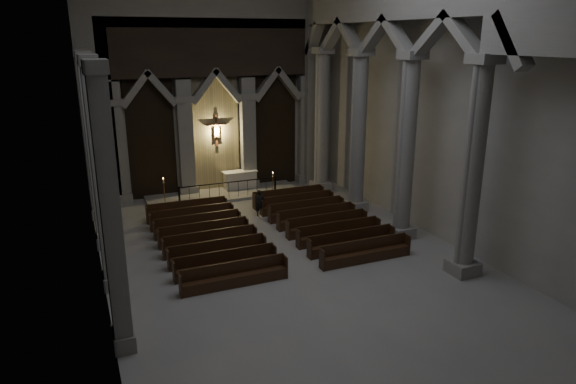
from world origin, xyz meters
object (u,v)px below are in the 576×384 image
object	(u,v)px
altar_rail	(229,188)
candle_stand_right	(273,192)
worshipper	(260,203)
candle_stand_left	(165,199)
pews	(267,231)
altar	(240,179)

from	to	relation	value
altar_rail	candle_stand_right	distance (m)	2.42
candle_stand_right	worshipper	size ratio (longest dim) A/B	1.15
candle_stand_left	pews	distance (m)	6.92
altar_rail	worshipper	distance (m)	3.10
candle_stand_left	worshipper	bearing A→B (deg)	-37.72
pews	worshipper	bearing A→B (deg)	75.95
worshipper	pews	bearing A→B (deg)	-100.97
altar	candle_stand_right	bearing A→B (deg)	-63.67
candle_stand_left	worshipper	world-z (taller)	candle_stand_left
candle_stand_right	altar_rail	bearing A→B (deg)	163.69
altar	candle_stand_left	bearing A→B (deg)	-162.34
candle_stand_left	altar_rail	bearing A→B (deg)	-2.90
altar_rail	candle_stand_left	world-z (taller)	candle_stand_left
worshipper	altar	bearing A→B (deg)	87.52
pews	candle_stand_left	bearing A→B (deg)	119.62
altar_rail	altar	bearing A→B (deg)	54.60
candle_stand_right	altar	bearing A→B (deg)	116.33
altar_rail	candle_stand_right	world-z (taller)	candle_stand_right
candle_stand_left	worshipper	size ratio (longest dim) A/B	1.21
altar	candle_stand_left	distance (m)	4.81
worshipper	altar_rail	bearing A→B (deg)	106.25
altar	pews	xyz separation A→B (m)	(-1.16, -7.47, -0.37)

